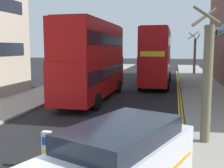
% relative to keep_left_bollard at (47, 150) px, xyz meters
% --- Properties ---
extents(sidewalk_right, '(4.00, 80.00, 0.14)m').
position_rel_keep_left_bollard_xyz_m(sidewalk_right, '(6.50, 12.18, -0.54)').
color(sidewalk_right, gray).
rests_on(sidewalk_right, ground).
extents(sidewalk_left, '(4.00, 80.00, 0.14)m').
position_rel_keep_left_bollard_xyz_m(sidewalk_left, '(-6.50, 12.18, -0.54)').
color(sidewalk_left, gray).
rests_on(sidewalk_left, ground).
extents(kerb_line_outer, '(0.10, 56.00, 0.01)m').
position_rel_keep_left_bollard_xyz_m(kerb_line_outer, '(4.40, 10.18, -0.60)').
color(kerb_line_outer, yellow).
rests_on(kerb_line_outer, ground).
extents(kerb_line_inner, '(0.10, 56.00, 0.01)m').
position_rel_keep_left_bollard_xyz_m(kerb_line_inner, '(4.24, 10.18, -0.60)').
color(kerb_line_inner, yellow).
rests_on(kerb_line_inner, ground).
extents(traffic_island, '(1.10, 2.20, 0.10)m').
position_rel_keep_left_bollard_xyz_m(traffic_island, '(0.00, 0.00, -0.56)').
color(traffic_island, gray).
rests_on(traffic_island, ground).
extents(keep_left_bollard, '(0.36, 0.28, 1.11)m').
position_rel_keep_left_bollard_xyz_m(keep_left_bollard, '(0.00, 0.00, 0.00)').
color(keep_left_bollard, silver).
rests_on(keep_left_bollard, traffic_island).
extents(double_decker_bus_away, '(2.82, 10.81, 5.64)m').
position_rel_keep_left_bollard_xyz_m(double_decker_bus_away, '(-1.94, 11.67, 2.42)').
color(double_decker_bus_away, '#B20F0F').
rests_on(double_decker_bus_away, ground).
extents(double_decker_bus_oncoming, '(2.82, 10.81, 5.64)m').
position_rel_keep_left_bollard_xyz_m(double_decker_bus_oncoming, '(2.10, 20.38, 2.42)').
color(double_decker_bus_oncoming, '#B20F0F').
rests_on(double_decker_bus_oncoming, ground).
extents(street_tree_near, '(1.48, 1.47, 5.44)m').
position_rel_keep_left_bollard_xyz_m(street_tree_near, '(5.14, 3.35, 2.02)').
color(street_tree_near, '#6B6047').
rests_on(street_tree_near, sidewalk_right).
extents(street_tree_mid, '(1.55, 1.88, 5.91)m').
position_rel_keep_left_bollard_xyz_m(street_tree_mid, '(6.57, 32.71, 2.23)').
color(street_tree_mid, '#6B6047').
rests_on(street_tree_mid, sidewalk_right).
extents(street_tree_far, '(1.53, 1.53, 6.08)m').
position_rel_keep_left_bollard_xyz_m(street_tree_far, '(7.97, 26.60, 2.34)').
color(street_tree_far, '#6B6047').
rests_on(street_tree_far, sidewalk_right).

